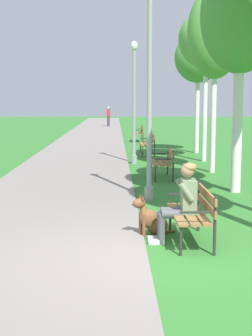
{
  "coord_description": "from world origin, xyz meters",
  "views": [
    {
      "loc": [
        -0.76,
        -6.8,
        2.2
      ],
      "look_at": [
        -0.55,
        2.8,
        0.9
      ],
      "focal_mm": 53.8,
      "sensor_mm": 36.0,
      "label": 1
    }
  ],
  "objects_px": {
    "dog_brown": "(152,220)",
    "birch_tree_sixth": "(198,58)",
    "park_bench_near": "(195,210)",
    "park_bench_far": "(149,142)",
    "park_bench_mid": "(164,160)",
    "birch_tree_fifth": "(206,40)",
    "lamp_post_near": "(150,88)",
    "pedestrian_distant": "(108,117)",
    "park_bench_furthest": "(139,132)",
    "birch_tree_fourth": "(215,34)",
    "person_seated_on_near_bench": "(181,199)",
    "birch_tree_third": "(240,17)",
    "lamp_post_mid": "(134,101)"
  },
  "relations": [
    {
      "from": "lamp_post_near",
      "to": "pedestrian_distant",
      "type": "height_order",
      "value": "lamp_post_near"
    },
    {
      "from": "park_bench_far",
      "to": "person_seated_on_near_bench",
      "type": "relative_size",
      "value": 1.2
    },
    {
      "from": "park_bench_far",
      "to": "park_bench_near",
      "type": "bearing_deg",
      "value": -90.53
    },
    {
      "from": "lamp_post_near",
      "to": "park_bench_far",
      "type": "bearing_deg",
      "value": 86.25
    },
    {
      "from": "park_bench_near",
      "to": "park_bench_mid",
      "type": "height_order",
      "value": "same"
    },
    {
      "from": "park_bench_far",
      "to": "birch_tree_fifth",
      "type": "relative_size",
      "value": 0.28
    },
    {
      "from": "person_seated_on_near_bench",
      "to": "lamp_post_near",
      "type": "bearing_deg",
      "value": 94.77
    },
    {
      "from": "birch_tree_third",
      "to": "birch_tree_fifth",
      "type": "bearing_deg",
      "value": 87.04
    },
    {
      "from": "dog_brown",
      "to": "birch_tree_sixth",
      "type": "height_order",
      "value": "birch_tree_sixth"
    },
    {
      "from": "park_bench_furthest",
      "to": "dog_brown",
      "type": "relative_size",
      "value": 1.92
    },
    {
      "from": "lamp_post_near",
      "to": "birch_tree_third",
      "type": "bearing_deg",
      "value": 24.05
    },
    {
      "from": "dog_brown",
      "to": "park_bench_near",
      "type": "bearing_deg",
      "value": -31.89
    },
    {
      "from": "dog_brown",
      "to": "birch_tree_third",
      "type": "height_order",
      "value": "birch_tree_third"
    },
    {
      "from": "park_bench_furthest",
      "to": "person_seated_on_near_bench",
      "type": "xyz_separation_m",
      "value": [
        -0.24,
        -19.09,
        0.17
      ]
    },
    {
      "from": "birch_tree_third",
      "to": "pedestrian_distant",
      "type": "relative_size",
      "value": 3.32
    },
    {
      "from": "park_bench_mid",
      "to": "dog_brown",
      "type": "bearing_deg",
      "value": -97.38
    },
    {
      "from": "park_bench_near",
      "to": "park_bench_far",
      "type": "xyz_separation_m",
      "value": [
        0.12,
        12.44,
        0.0
      ]
    },
    {
      "from": "dog_brown",
      "to": "birch_tree_fifth",
      "type": "distance_m",
      "value": 11.09
    },
    {
      "from": "park_bench_far",
      "to": "park_bench_furthest",
      "type": "height_order",
      "value": "same"
    },
    {
      "from": "park_bench_mid",
      "to": "lamp_post_mid",
      "type": "distance_m",
      "value": 3.78
    },
    {
      "from": "birch_tree_sixth",
      "to": "park_bench_far",
      "type": "bearing_deg",
      "value": -158.58
    },
    {
      "from": "park_bench_far",
      "to": "park_bench_furthest",
      "type": "xyz_separation_m",
      "value": [
        -0.08,
        6.65,
        0.0
      ]
    },
    {
      "from": "park_bench_mid",
      "to": "birch_tree_fifth",
      "type": "distance_m",
      "value": 5.77
    },
    {
      "from": "birch_tree_sixth",
      "to": "pedestrian_distant",
      "type": "distance_m",
      "value": 21.46
    },
    {
      "from": "birch_tree_fifth",
      "to": "pedestrian_distant",
      "type": "bearing_deg",
      "value": 98.99
    },
    {
      "from": "lamp_post_mid",
      "to": "pedestrian_distant",
      "type": "distance_m",
      "value": 24.43
    },
    {
      "from": "dog_brown",
      "to": "birch_tree_sixth",
      "type": "bearing_deg",
      "value": 77.69
    },
    {
      "from": "dog_brown",
      "to": "lamp_post_mid",
      "type": "distance_m",
      "value": 9.55
    },
    {
      "from": "park_bench_near",
      "to": "lamp_post_near",
      "type": "bearing_deg",
      "value": 98.32
    },
    {
      "from": "park_bench_mid",
      "to": "birch_tree_third",
      "type": "relative_size",
      "value": 0.27
    },
    {
      "from": "birch_tree_third",
      "to": "birch_tree_fourth",
      "type": "height_order",
      "value": "birch_tree_fourth"
    },
    {
      "from": "birch_tree_fourth",
      "to": "birch_tree_fifth",
      "type": "relative_size",
      "value": 1.04
    },
    {
      "from": "lamp_post_near",
      "to": "lamp_post_mid",
      "type": "relative_size",
      "value": 1.13
    },
    {
      "from": "park_bench_far",
      "to": "lamp_post_mid",
      "type": "xyz_separation_m",
      "value": [
        -0.69,
        -2.69,
        1.65
      ]
    },
    {
      "from": "lamp_post_mid",
      "to": "person_seated_on_near_bench",
      "type": "bearing_deg",
      "value": -87.86
    },
    {
      "from": "park_bench_near",
      "to": "pedestrian_distant",
      "type": "xyz_separation_m",
      "value": [
        -1.77,
        34.12,
        0.33
      ]
    },
    {
      "from": "lamp_post_mid",
      "to": "birch_tree_fifth",
      "type": "bearing_deg",
      "value": 14.1
    },
    {
      "from": "lamp_post_near",
      "to": "birch_tree_fourth",
      "type": "bearing_deg",
      "value": 62.58
    },
    {
      "from": "park_bench_furthest",
      "to": "dog_brown",
      "type": "height_order",
      "value": "park_bench_furthest"
    },
    {
      "from": "park_bench_mid",
      "to": "lamp_post_mid",
      "type": "bearing_deg",
      "value": 102.22
    },
    {
      "from": "lamp_post_mid",
      "to": "birch_tree_sixth",
      "type": "bearing_deg",
      "value": 51.84
    },
    {
      "from": "park_bench_near",
      "to": "park_bench_furthest",
      "type": "relative_size",
      "value": 1.0
    },
    {
      "from": "lamp_post_mid",
      "to": "dog_brown",
      "type": "bearing_deg",
      "value": -90.37
    },
    {
      "from": "person_seated_on_near_bench",
      "to": "pedestrian_distant",
      "type": "bearing_deg",
      "value": 92.63
    },
    {
      "from": "birch_tree_fourth",
      "to": "birch_tree_sixth",
      "type": "height_order",
      "value": "birch_tree_fourth"
    },
    {
      "from": "park_bench_mid",
      "to": "dog_brown",
      "type": "xyz_separation_m",
      "value": [
        -0.78,
        -6.03,
        -0.25
      ]
    },
    {
      "from": "park_bench_mid",
      "to": "pedestrian_distant",
      "type": "bearing_deg",
      "value": 93.97
    },
    {
      "from": "park_bench_furthest",
      "to": "lamp_post_mid",
      "type": "relative_size",
      "value": 0.36
    },
    {
      "from": "birch_tree_fifth",
      "to": "birch_tree_third",
      "type": "bearing_deg",
      "value": -92.96
    },
    {
      "from": "person_seated_on_near_bench",
      "to": "birch_tree_fourth",
      "type": "bearing_deg",
      "value": 75.59
    }
  ]
}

